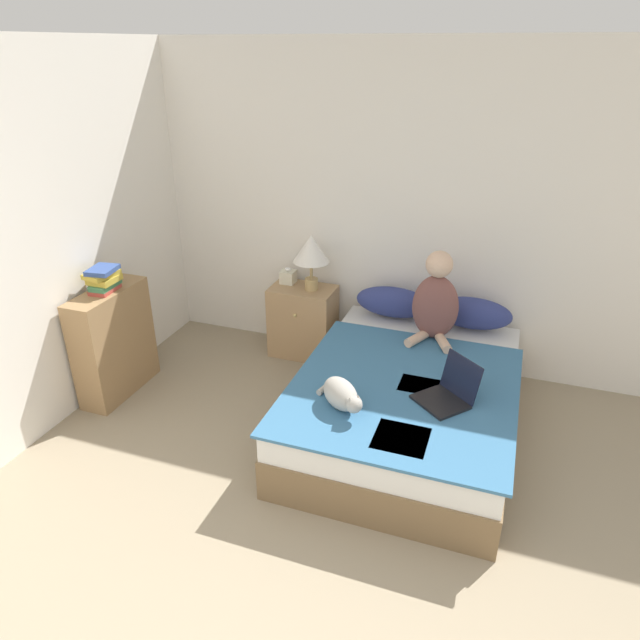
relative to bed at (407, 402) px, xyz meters
name	(u,v)px	position (x,y,z in m)	size (l,w,h in m)	color
wall_back	(431,216)	(-0.10, 1.06, 1.04)	(5.57, 0.05, 2.55)	white
wall_side	(5,261)	(-2.41, -0.85, 1.04)	(0.05, 4.77, 2.55)	white
bed	(407,402)	(0.00, 0.00, 0.00)	(1.44, 1.98, 0.47)	brown
pillow_near	(393,302)	(-0.31, 0.84, 0.36)	(0.61, 0.24, 0.25)	navy
pillow_far	(472,313)	(0.31, 0.84, 0.36)	(0.61, 0.24, 0.25)	navy
person_sitting	(436,302)	(0.06, 0.57, 0.54)	(0.35, 0.34, 0.69)	brown
cat_tabby	(342,395)	(-0.31, -0.54, 0.33)	(0.35, 0.40, 0.18)	#A8A399
laptop_open	(448,393)	(0.29, -0.25, 0.30)	(0.43, 0.43, 0.27)	black
nightstand	(303,321)	(-1.09, 0.81, 0.08)	(0.54, 0.37, 0.62)	tan
table_lamp	(311,251)	(-1.01, 0.81, 0.73)	(0.30, 0.30, 0.47)	tan
tissue_box	(288,277)	(-1.25, 0.88, 0.45)	(0.12, 0.12, 0.14)	beige
bookshelf	(114,342)	(-2.24, -0.23, 0.19)	(0.25, 0.69, 0.85)	#99754C
book_stack_top	(104,279)	(-2.23, -0.23, 0.71)	(0.21, 0.25, 0.18)	#B24238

